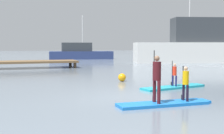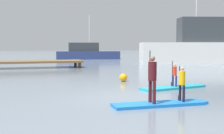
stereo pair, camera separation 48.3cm
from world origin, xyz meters
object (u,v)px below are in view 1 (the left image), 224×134
(fishing_boat_green_midground, at_px, (80,53))
(paddleboard_far, at_px, (165,104))
(mooring_buoy_near, at_px, (122,77))
(paddleboard_near, at_px, (174,87))
(paddler_adult, at_px, (157,76))
(paddler_child_solo, at_px, (174,73))
(fishing_boat_white_large, at_px, (197,46))
(paddler_child_front, at_px, (185,82))

(fishing_boat_green_midground, bearing_deg, paddleboard_far, -98.26)
(fishing_boat_green_midground, height_order, mooring_buoy_near, fishing_boat_green_midground)
(paddleboard_near, xyz_separation_m, mooring_buoy_near, (-1.38, 3.31, 0.18))
(fishing_boat_green_midground, bearing_deg, mooring_buoy_near, -98.13)
(paddleboard_near, relative_size, paddler_adult, 2.04)
(paddler_child_solo, relative_size, fishing_boat_green_midground, 0.12)
(paddler_child_solo, height_order, mooring_buoy_near, paddler_child_solo)
(paddler_adult, xyz_separation_m, mooring_buoy_near, (1.34, 6.62, -0.79))
(fishing_boat_white_large, bearing_deg, paddler_adult, -128.64)
(paddleboard_far, xyz_separation_m, paddler_adult, (-0.31, 0.01, 0.96))
(paddler_child_solo, relative_size, fishing_boat_white_large, 0.08)
(paddler_adult, bearing_deg, paddler_child_solo, 50.60)
(paddleboard_far, bearing_deg, mooring_buoy_near, 81.20)
(fishing_boat_green_midground, bearing_deg, fishing_boat_white_large, -50.50)
(fishing_boat_green_midground, bearing_deg, paddler_adult, -98.77)
(fishing_boat_white_large, bearing_deg, paddler_child_solo, -128.50)
(paddler_child_front, bearing_deg, paddleboard_far, 179.41)
(paddleboard_far, distance_m, fishing_boat_green_midground, 35.22)
(paddleboard_far, height_order, paddler_adult, paddler_adult)
(paddleboard_far, relative_size, paddler_child_front, 2.77)
(mooring_buoy_near, bearing_deg, fishing_boat_green_midground, 81.87)
(paddleboard_near, height_order, paddleboard_far, same)
(paddler_child_front, distance_m, fishing_boat_green_midground, 35.11)
(fishing_boat_white_large, bearing_deg, paddleboard_far, -128.10)
(paddleboard_near, distance_m, paddler_child_solo, 0.66)
(paddler_child_solo, height_order, paddler_adult, paddler_adult)
(mooring_buoy_near, bearing_deg, paddler_child_solo, -67.12)
(paddleboard_near, xyz_separation_m, paddler_child_solo, (0.01, 0.01, 0.66))
(paddler_child_solo, bearing_deg, paddler_child_front, -115.80)
(paddleboard_near, relative_size, fishing_boat_white_large, 0.23)
(paddleboard_near, relative_size, paddler_child_front, 2.96)
(paddler_child_solo, distance_m, fishing_boat_white_large, 22.61)
(paddleboard_far, bearing_deg, fishing_boat_white_large, 51.90)
(paddleboard_near, height_order, paddler_child_solo, paddler_child_solo)
(paddleboard_far, xyz_separation_m, mooring_buoy_near, (1.03, 6.63, 0.18))
(paddler_child_solo, distance_m, mooring_buoy_near, 3.61)
(mooring_buoy_near, bearing_deg, paddleboard_near, -67.31)
(paddler_adult, relative_size, mooring_buoy_near, 3.90)
(paddler_child_solo, height_order, fishing_boat_green_midground, fishing_boat_green_midground)
(paddler_child_solo, xyz_separation_m, fishing_boat_white_large, (14.05, 17.66, 1.28))
(paddler_adult, height_order, mooring_buoy_near, paddler_adult)
(fishing_boat_green_midground, bearing_deg, paddler_child_front, -96.97)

